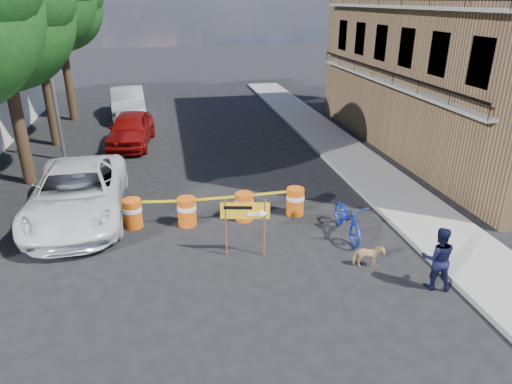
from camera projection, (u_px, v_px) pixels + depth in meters
name	position (u px, v px, depth m)	size (l,w,h in m)	color
ground	(236.00, 259.00, 12.23)	(120.00, 120.00, 0.00)	black
sidewalk_east	(362.00, 167.00, 18.73)	(2.40, 40.00, 0.15)	gray
apartment_building	(485.00, 10.00, 19.25)	(8.00, 16.00, 12.00)	#926E4A
tree_far	(57.00, 3.00, 23.94)	(5.04, 4.80, 8.84)	#332316
streetlamp	(49.00, 55.00, 18.03)	(1.25, 0.18, 8.00)	gray
barrel_far_left	(133.00, 213.00, 13.80)	(0.58, 0.58, 0.90)	red
barrel_mid_left	(187.00, 211.00, 13.91)	(0.58, 0.58, 0.90)	red
barrel_mid_right	(244.00, 206.00, 14.25)	(0.58, 0.58, 0.90)	red
barrel_far_right	(295.00, 201.00, 14.62)	(0.58, 0.58, 0.90)	red
detour_sign	(251.00, 215.00, 11.94)	(1.28, 0.41, 1.67)	#592D19
pedestrian	(438.00, 258.00, 10.75)	(0.78, 0.61, 1.60)	black
bicycle	(349.00, 202.00, 13.09)	(0.75, 1.13, 2.14)	#1631B7
dog	(368.00, 256.00, 11.76)	(0.35, 0.77, 0.65)	tan
suv_white	(77.00, 193.00, 14.27)	(2.77, 6.00, 1.67)	white
sedan_red	(131.00, 129.00, 21.50)	(1.83, 4.56, 1.55)	maroon
sedan_silver	(128.00, 102.00, 26.67)	(1.81, 5.19, 1.71)	#B3B6BB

